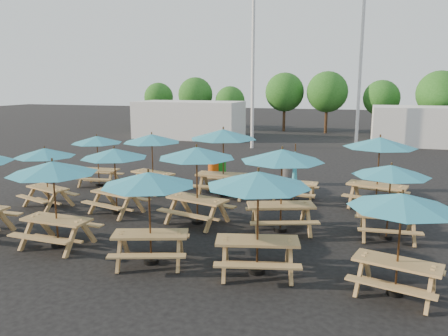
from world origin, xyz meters
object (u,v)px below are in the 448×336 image
(picnic_unit_2, at_px, (97,142))
(picnic_unit_11, at_px, (295,178))
(picnic_unit_13, at_px, (391,174))
(picnic_unit_6, at_px, (149,183))
(picnic_unit_12, at_px, (402,206))
(picnic_unit_14, at_px, (380,146))
(waste_bin_0, at_px, (214,168))
(waste_bin_2, at_px, (288,174))
(picnic_unit_1, at_px, (45,155))
(waste_bin_1, at_px, (220,168))
(picnic_unit_4, at_px, (114,156))
(picnic_unit_7, at_px, (197,156))
(picnic_unit_10, at_px, (282,159))
(picnic_unit_3, at_px, (53,172))
(picnic_unit_5, at_px, (152,141))
(waste_bin_3, at_px, (394,180))
(picnic_unit_9, at_px, (258,184))
(picnic_unit_8, at_px, (223,137))

(picnic_unit_2, distance_m, picnic_unit_11, 8.13)
(picnic_unit_13, bearing_deg, picnic_unit_6, -151.97)
(picnic_unit_12, xyz_separation_m, picnic_unit_14, (-0.21, 6.46, 0.28))
(picnic_unit_2, bearing_deg, waste_bin_0, 29.80)
(picnic_unit_2, xyz_separation_m, waste_bin_2, (7.44, 2.60, -1.40))
(picnic_unit_1, height_order, waste_bin_1, picnic_unit_1)
(picnic_unit_4, relative_size, picnic_unit_7, 0.92)
(waste_bin_2, bearing_deg, picnic_unit_10, -82.93)
(picnic_unit_3, height_order, picnic_unit_5, picnic_unit_3)
(picnic_unit_11, bearing_deg, picnic_unit_7, -124.45)
(waste_bin_2, height_order, waste_bin_3, same)
(waste_bin_0, bearing_deg, picnic_unit_4, -101.53)
(picnic_unit_1, height_order, picnic_unit_5, picnic_unit_5)
(picnic_unit_2, bearing_deg, picnic_unit_9, -43.68)
(picnic_unit_3, bearing_deg, picnic_unit_2, 117.09)
(picnic_unit_2, xyz_separation_m, picnic_unit_4, (2.78, -3.24, 0.07))
(picnic_unit_4, xyz_separation_m, waste_bin_1, (1.50, 6.34, -1.47))
(picnic_unit_8, distance_m, picnic_unit_13, 6.42)
(picnic_unit_8, relative_size, waste_bin_2, 3.09)
(picnic_unit_4, xyz_separation_m, waste_bin_0, (1.26, 6.16, -1.47))
(picnic_unit_8, bearing_deg, picnic_unit_7, -88.06)
(picnic_unit_4, bearing_deg, picnic_unit_5, 109.47)
(waste_bin_2, bearing_deg, waste_bin_1, 171.00)
(picnic_unit_5, distance_m, picnic_unit_8, 2.87)
(picnic_unit_2, relative_size, waste_bin_1, 2.70)
(picnic_unit_4, xyz_separation_m, picnic_unit_6, (2.89, -3.29, 0.05))
(picnic_unit_6, bearing_deg, waste_bin_3, 39.09)
(picnic_unit_6, xyz_separation_m, waste_bin_0, (-1.64, 9.45, -1.52))
(picnic_unit_14, bearing_deg, picnic_unit_1, -149.29)
(picnic_unit_10, bearing_deg, picnic_unit_6, -148.13)
(picnic_unit_12, relative_size, waste_bin_1, 3.04)
(picnic_unit_10, relative_size, picnic_unit_12, 1.19)
(picnic_unit_13, relative_size, waste_bin_3, 2.61)
(picnic_unit_8, bearing_deg, picnic_unit_5, -179.83)
(picnic_unit_6, distance_m, picnic_unit_11, 7.06)
(picnic_unit_2, relative_size, waste_bin_0, 2.70)
(picnic_unit_4, height_order, picnic_unit_6, picnic_unit_6)
(picnic_unit_5, bearing_deg, picnic_unit_3, -67.92)
(picnic_unit_3, distance_m, picnic_unit_4, 3.06)
(picnic_unit_7, distance_m, waste_bin_3, 8.73)
(picnic_unit_7, xyz_separation_m, waste_bin_0, (-1.61, 6.32, -1.64))
(picnic_unit_6, height_order, picnic_unit_8, picnic_unit_8)
(picnic_unit_8, bearing_deg, picnic_unit_11, -0.17)
(picnic_unit_5, height_order, waste_bin_1, picnic_unit_5)
(picnic_unit_7, xyz_separation_m, picnic_unit_11, (2.42, 3.42, -1.20))
(picnic_unit_3, xyz_separation_m, picnic_unit_6, (2.79, -0.24, -0.05))
(waste_bin_1, bearing_deg, picnic_unit_5, -117.68)
(picnic_unit_7, height_order, picnic_unit_12, picnic_unit_7)
(picnic_unit_12, bearing_deg, picnic_unit_11, 129.38)
(picnic_unit_2, distance_m, waste_bin_0, 5.18)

